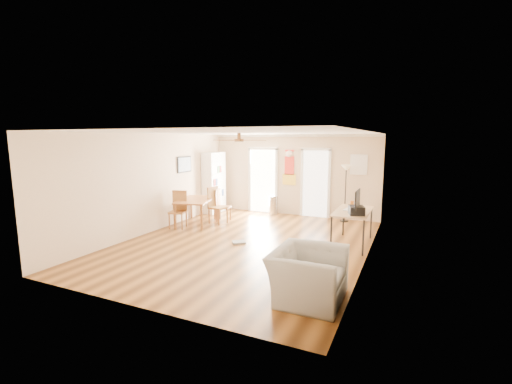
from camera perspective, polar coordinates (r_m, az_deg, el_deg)
The scene contains 29 objects.
floor at distance 8.33m, azimuth -1.73°, elevation -8.42°, with size 7.00×7.00×0.00m, color brown.
ceiling at distance 7.96m, azimuth -1.82°, elevation 9.76°, with size 5.50×7.00×0.00m, color silver, non-canonical shape.
wall_back at distance 11.26m, azimuth 6.13°, elevation 2.81°, with size 5.50×0.04×2.60m, color beige, non-canonical shape.
wall_front at distance 5.19m, azimuth -19.15°, elevation -4.67°, with size 5.50×0.04×2.60m, color beige, non-canonical shape.
wall_left at distance 9.57m, azimuth -16.72°, elevation 1.43°, with size 0.04×7.00×2.60m, color beige, non-canonical shape.
wall_right at distance 7.27m, azimuth 18.07°, elevation -0.86°, with size 0.04×7.00×2.60m, color beige, non-canonical shape.
crown_molding at distance 7.96m, azimuth -1.81°, elevation 9.48°, with size 5.50×7.00×0.08m, color white, non-canonical shape.
kitchen_doorway at distance 11.65m, azimuth 1.18°, elevation 1.82°, with size 0.90×0.10×2.10m, color white, non-canonical shape.
bathroom_doorway at distance 11.07m, azimuth 9.77°, elevation 1.32°, with size 0.80×0.10×2.10m, color white, non-canonical shape.
wall_decal at distance 11.26m, azimuth 5.51°, elevation 4.10°, with size 0.46×0.03×1.10m, color red.
ac_grille at distance 10.73m, azimuth 16.58°, elevation 4.35°, with size 0.50×0.04×0.60m, color white.
framed_poster at distance 10.60m, azimuth -11.73°, elevation 4.48°, with size 0.04×0.66×0.48m, color black.
ceiling_fan at distance 7.69m, azimuth -2.81°, elevation 8.52°, with size 1.24×1.24×0.20m, color #593819, non-canonical shape.
bookshelf at distance 11.68m, azimuth -6.96°, elevation 1.55°, with size 0.40×0.91×2.01m, color white, non-canonical shape.
dining_table at distance 10.23m, azimuth -9.84°, elevation -3.18°, with size 0.88×1.46×0.73m, color #A06833, non-canonical shape.
dining_chair_right_a at distance 10.44m, azimuth -5.39°, elevation -2.21°, with size 0.39×0.39×0.96m, color #A16334, non-canonical shape.
dining_chair_right_b at distance 10.17m, azimuth -6.28°, elevation -2.24°, with size 0.44×0.44×1.06m, color olive, non-canonical shape.
dining_chair_near at distance 9.83m, azimuth -12.79°, elevation -2.90°, with size 0.42×0.42×1.02m, color #A76D35, non-canonical shape.
trash_can at distance 11.33m, azimuth 2.88°, elevation -2.20°, with size 0.28×0.28×0.61m, color #BBBCBE.
torchiere_lamp at distance 10.61m, azimuth 14.52°, elevation -0.24°, with size 0.32×0.32×1.70m, color black, non-canonical shape.
computer_desk at distance 8.42m, azimuth 15.60°, elevation -5.67°, with size 0.76×1.52×0.81m, color tan, non-canonical shape.
imac at distance 7.81m, azimuth 16.36°, elevation -1.70°, with size 0.08×0.59×0.55m, color black, non-canonical shape.
keyboard at distance 8.44m, azimuth 15.01°, elevation -2.73°, with size 0.14×0.43×0.02m, color silver.
printer at distance 7.90m, azimuth 16.22°, elevation -2.92°, with size 0.31×0.37×0.19m, color black.
orange_bottle at distance 8.23m, azimuth 15.52°, elevation -2.24°, with size 0.08×0.08×0.24m, color orange.
wastebasket_a at distance 7.66m, azimuth 8.02°, elevation -9.00°, with size 0.24×0.24×0.27m, color silver.
wastebasket_b at distance 7.48m, azimuth 12.31°, elevation -9.51°, with size 0.25×0.25×0.29m, color white.
floor_cloth at distance 8.33m, azimuth -2.85°, elevation -8.27°, with size 0.31×0.24×0.04m, color gray.
armchair at distance 5.53m, azimuth 8.56°, elevation -13.35°, with size 1.20×1.04×0.78m, color #9F9F99.
Camera 1 is at (3.52, -7.14, 2.47)m, focal length 24.26 mm.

